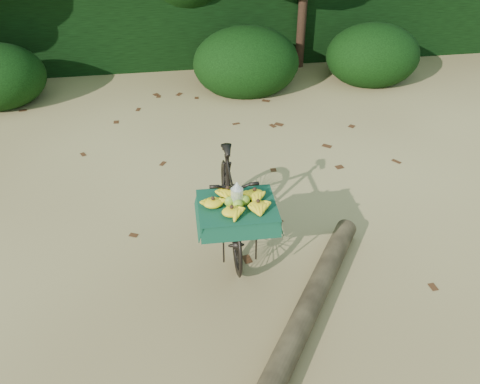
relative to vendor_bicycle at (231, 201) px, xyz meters
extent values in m
plane|color=tan|center=(-0.57, 0.16, -0.56)|extent=(80.00, 80.00, 0.00)
imported|color=black|center=(0.00, 0.02, -0.02)|extent=(0.56, 1.83, 1.10)
cube|color=black|center=(-0.01, -0.58, 0.33)|extent=(0.40, 0.49, 0.03)
cube|color=#13482B|center=(-0.01, -0.58, 0.35)|extent=(0.80, 0.67, 0.01)
ellipsoid|color=#85AB29|center=(0.06, -0.58, 0.41)|extent=(0.11, 0.08, 0.12)
ellipsoid|color=#85AB29|center=(-0.01, -0.51, 0.41)|extent=(0.11, 0.08, 0.12)
ellipsoid|color=#85AB29|center=(-0.09, -0.57, 0.41)|extent=(0.11, 0.08, 0.12)
ellipsoid|color=#85AB29|center=(-0.01, -0.64, 0.41)|extent=(0.11, 0.08, 0.12)
cylinder|color=#EAE5C6|center=(-0.01, -0.57, 0.46)|extent=(0.13, 0.13, 0.16)
cylinder|color=brown|center=(0.45, -1.51, -0.45)|extent=(2.05, 2.86, 0.24)
cube|color=black|center=(-0.57, 6.46, 0.34)|extent=(26.00, 1.80, 1.80)
camera|label=1|loc=(-0.63, -4.65, 3.37)|focal=38.00mm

